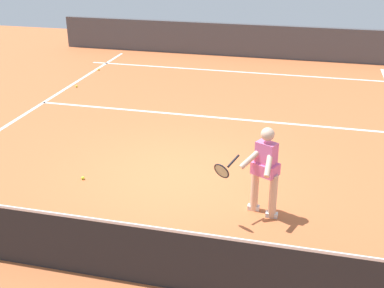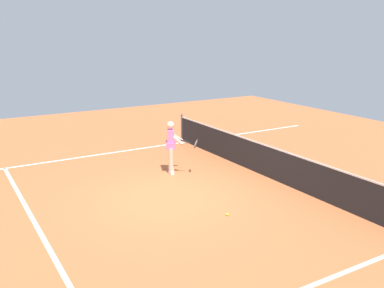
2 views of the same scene
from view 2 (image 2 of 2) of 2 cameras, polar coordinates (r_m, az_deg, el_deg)
The scene contains 6 objects.
ground_plane at distance 10.99m, azimuth -3.32°, elevation -7.13°, with size 26.13×26.13×0.00m, color #C66638.
service_line_marking at distance 10.06m, azimuth -19.94°, elevation -10.16°, with size 9.37×0.10×0.01m, color white.
sideline_left_marking at distance 15.09m, azimuth -11.55°, elevation -1.28°, with size 0.10×18.10×0.01m, color white.
court_net at distance 12.56m, azimuth 9.88°, elevation -2.21°, with size 10.05×0.08×1.02m.
tennis_player at distance 12.69m, azimuth -2.70°, elevation -0.09°, with size 1.04×0.82×1.55m.
tennis_ball_far at distance 9.98m, azimuth 4.70°, elevation -9.29°, with size 0.07×0.07×0.07m, color #D1E533.
Camera 2 is at (9.08, -4.65, 4.08)m, focal length 40.20 mm.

